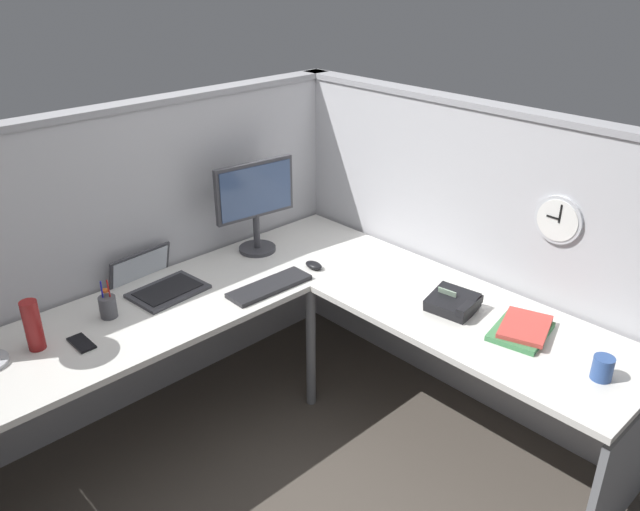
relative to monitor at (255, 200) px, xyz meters
name	(u,v)px	position (x,y,z in m)	size (l,w,h in m)	color
ground_plane	(310,430)	(-0.21, -0.64, -1.02)	(6.80, 6.80, 0.00)	#4C443D
cubicle_wall_back	(140,258)	(-0.58, 0.23, -0.23)	(2.57, 0.12, 1.58)	#B2B2B7
cubicle_wall_right	(468,256)	(0.66, -0.90, -0.23)	(0.12, 2.37, 1.58)	#B2B2B7
desk	(292,341)	(-0.36, -0.69, -0.39)	(2.35, 2.15, 0.73)	silver
monitor	(255,200)	(0.00, 0.00, 0.00)	(0.46, 0.20, 0.50)	#38383D
laptop	(156,282)	(-0.62, 0.02, -0.27)	(0.37, 0.41, 0.22)	#38383D
keyboard	(270,286)	(-0.23, -0.38, -0.28)	(0.43, 0.14, 0.02)	#232326
computer_mouse	(314,265)	(0.07, -0.37, -0.28)	(0.06, 0.10, 0.03)	black
pen_cup	(108,306)	(-0.92, -0.09, -0.24)	(0.08, 0.08, 0.18)	#4C4C51
cell_phone	(81,343)	(-1.10, -0.21, -0.29)	(0.07, 0.14, 0.01)	black
thermos_flask	(33,325)	(-1.25, -0.11, -0.18)	(0.07, 0.07, 0.22)	maroon
office_phone	(454,304)	(0.24, -1.12, -0.26)	(0.21, 0.23, 0.11)	black
book_stack	(522,329)	(0.30, -1.44, -0.27)	(0.33, 0.27, 0.04)	#3F7F4C
coffee_mug	(603,368)	(0.23, -1.81, -0.25)	(0.08, 0.08, 0.10)	#2D4C8C
wall_clock	(559,220)	(0.61, -1.37, 0.13)	(0.04, 0.22, 0.22)	#B7BABF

